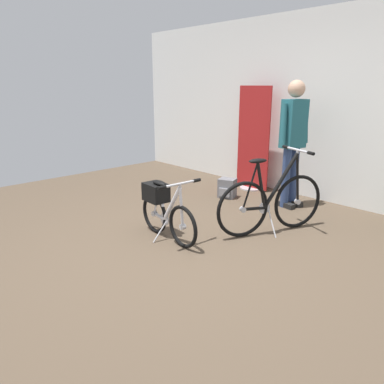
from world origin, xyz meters
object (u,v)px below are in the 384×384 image
(folding_bike_foreground, at_px, (164,207))
(backpack_on_floor, at_px, (227,188))
(display_bike_left, at_px, (271,202))
(visitor_near_wall, at_px, (293,136))
(floor_banner_stand, at_px, (253,144))

(folding_bike_foreground, xyz_separation_m, backpack_on_floor, (-0.53, 1.64, -0.21))
(display_bike_left, bearing_deg, visitor_near_wall, 111.50)
(backpack_on_floor, bearing_deg, visitor_near_wall, 20.90)
(floor_banner_stand, xyz_separation_m, folding_bike_foreground, (0.58, -2.29, -0.37))
(folding_bike_foreground, height_order, display_bike_left, display_bike_left)
(folding_bike_foreground, distance_m, visitor_near_wall, 2.09)
(display_bike_left, xyz_separation_m, visitor_near_wall, (-0.39, 0.98, 0.61))
(floor_banner_stand, distance_m, folding_bike_foreground, 2.39)
(visitor_near_wall, bearing_deg, floor_banner_stand, 160.19)
(display_bike_left, height_order, visitor_near_wall, visitor_near_wall)
(display_bike_left, distance_m, backpack_on_floor, 1.42)
(visitor_near_wall, bearing_deg, display_bike_left, -68.50)
(display_bike_left, height_order, backpack_on_floor, display_bike_left)
(display_bike_left, bearing_deg, floor_banner_stand, 134.64)
(floor_banner_stand, relative_size, folding_bike_foreground, 1.65)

